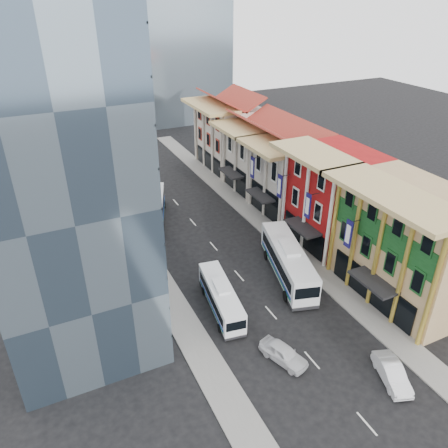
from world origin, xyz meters
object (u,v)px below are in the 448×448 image
bus_left_near (221,297)px  sedan_left (283,353)px  bus_right (288,261)px  shophouse_tan (409,244)px  bus_left_far (154,207)px  sedan_right (392,373)px  office_tower (52,162)px

bus_left_near → sedan_left: 8.80m
bus_right → shophouse_tan: bearing=-24.2°
bus_left_far → sedan_left: size_ratio=2.37×
sedan_right → bus_right: bearing=108.1°
shophouse_tan → bus_left_far: (-18.38, 27.29, -4.25)m
sedan_left → bus_right: bearing=36.8°
bus_left_far → sedan_left: bus_left_far is taller
bus_left_near → bus_right: (9.12, 1.96, 0.50)m
shophouse_tan → bus_left_far: size_ratio=1.28×
sedan_right → bus_left_near: bearing=140.8°
office_tower → sedan_left: bearing=-49.0°
bus_left_far → bus_right: (9.21, -19.68, 0.27)m
bus_right → sedan_right: bearing=-75.3°
bus_left_far → sedan_left: 30.26m
bus_right → sedan_right: 16.27m
sedan_left → office_tower: bearing=112.0°
bus_left_far → bus_left_near: bearing=-69.8°
shophouse_tan → sedan_left: (-16.29, -2.89, -5.22)m
sedan_left → sedan_right: bearing=-58.7°
bus_left_near → bus_left_far: size_ratio=0.87×
office_tower → bus_left_near: office_tower is taller
bus_left_far → sedan_right: 37.02m
bus_right → sedan_left: (-7.13, -10.50, -1.24)m
sedan_right → sedan_left: bearing=159.2°
bus_left_far → shophouse_tan: bearing=-36.1°
bus_left_far → sedan_right: size_ratio=2.32×
sedan_left → shophouse_tan: bearing=-9.0°
office_tower → bus_left_far: (12.62, 13.29, -13.25)m
bus_right → bus_left_far: bearing=130.6°
bus_left_near → bus_right: bus_right is taller
shophouse_tan → sedan_left: bearing=-169.9°
bus_left_far → sedan_right: bus_left_far is taller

